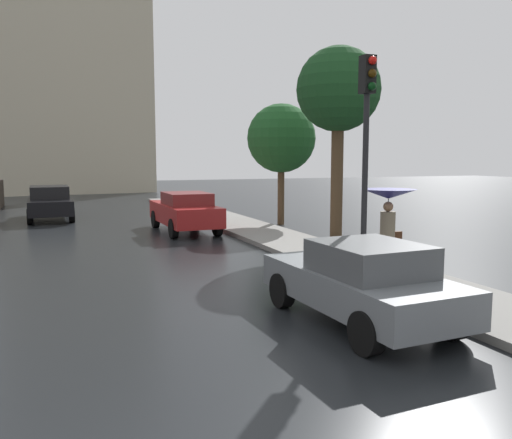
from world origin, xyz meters
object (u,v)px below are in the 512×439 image
traffic_light (367,128)px  street_tree_near (338,92)px  pedestrian_with_umbrella_near (388,205)px  car_red_mid_road (185,211)px  car_grey_far_ahead (361,281)px  car_black_behind_camera (50,202)px  street_tree_mid (281,139)px

traffic_light → street_tree_near: bearing=64.6°
pedestrian_with_umbrella_near → traffic_light: 1.79m
car_red_mid_road → car_grey_far_ahead: car_red_mid_road is taller
pedestrian_with_umbrella_near → car_black_behind_camera: bearing=118.1°
car_grey_far_ahead → car_black_behind_camera: 18.04m
car_grey_far_ahead → pedestrian_with_umbrella_near: (2.12, 2.25, 0.99)m
traffic_light → street_tree_mid: bearing=75.0°
traffic_light → street_tree_near: 6.60m
pedestrian_with_umbrella_near → street_tree_near: bearing=74.3°
car_grey_far_ahead → car_red_mid_road: bearing=88.0°
traffic_light → street_tree_mid: street_tree_mid is taller
pedestrian_with_umbrella_near → street_tree_near: 6.71m
car_grey_far_ahead → car_black_behind_camera: (-4.61, 17.44, 0.06)m
street_tree_near → traffic_light: bearing=-115.4°
car_grey_far_ahead → street_tree_mid: 13.12m
car_red_mid_road → street_tree_near: size_ratio=0.72×
car_grey_far_ahead → street_tree_mid: size_ratio=0.81×
traffic_light → street_tree_mid: (2.72, 10.13, 0.16)m
pedestrian_with_umbrella_near → traffic_light: size_ratio=0.41×
street_tree_near → car_red_mid_road: bearing=138.9°
car_grey_far_ahead → street_tree_mid: (4.10, 12.15, 2.76)m
car_red_mid_road → traffic_light: (1.43, -9.46, 2.54)m
street_tree_mid → car_red_mid_road: bearing=-170.9°
car_grey_far_ahead → traffic_light: (1.38, 2.03, 2.61)m
car_black_behind_camera → pedestrian_with_umbrella_near: (6.73, -15.19, 0.93)m
street_tree_mid → traffic_light: bearing=-105.0°
car_red_mid_road → street_tree_mid: (4.15, 0.67, 2.70)m
pedestrian_with_umbrella_near → street_tree_mid: bearing=82.9°
pedestrian_with_umbrella_near → car_grey_far_ahead: bearing=-129.2°
car_black_behind_camera → car_red_mid_road: bearing=126.8°
street_tree_near → car_grey_far_ahead: bearing=-117.8°
car_grey_far_ahead → street_tree_mid: street_tree_mid is taller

